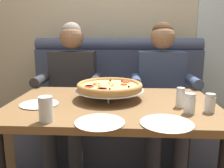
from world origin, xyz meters
TOP-DOWN VIEW (x-y plane):
  - back_wall_with_window at (0.00, 1.44)m, footprint 6.00×0.12m
  - booth_bench at (0.00, 0.87)m, footprint 1.76×0.78m
  - dining_table at (0.00, 0.00)m, footprint 1.26×0.81m
  - diner_left at (-0.40, 0.61)m, footprint 0.54×0.64m
  - diner_right at (0.40, 0.61)m, footprint 0.54×0.64m
  - pizza at (-0.02, 0.09)m, footprint 0.44×0.44m
  - shaker_oregano at (0.53, -0.15)m, footprint 0.06×0.06m
  - shaker_parmesan at (0.39, -0.07)m, footprint 0.05×0.05m
  - shaker_pepper_flakes at (0.42, -0.18)m, footprint 0.06×0.06m
  - plate_near_left at (-0.04, -0.34)m, footprint 0.24×0.24m
  - plate_near_right at (0.27, -0.34)m, footprint 0.25×0.25m
  - plate_far_side at (-0.43, -0.07)m, footprint 0.23×0.23m
  - drinking_glass at (-0.30, -0.34)m, footprint 0.07×0.07m

SIDE VIEW (x-z plane):
  - booth_bench at x=0.00m, z-range -0.17..0.96m
  - dining_table at x=0.00m, z-range 0.28..1.04m
  - diner_left at x=-0.40m, z-range 0.07..1.35m
  - diner_right at x=0.40m, z-range 0.07..1.35m
  - plate_near_right at x=0.27m, z-range 0.76..0.78m
  - plate_far_side at x=-0.43m, z-range 0.76..0.78m
  - plate_near_left at x=-0.04m, z-range 0.76..0.78m
  - shaker_oregano at x=0.53m, z-range 0.75..0.85m
  - shaker_pepper_flakes at x=0.42m, z-range 0.75..0.86m
  - shaker_parmesan at x=0.39m, z-range 0.75..0.86m
  - drinking_glass at x=-0.30m, z-range 0.75..0.87m
  - pizza at x=-0.02m, z-range 0.78..0.90m
  - back_wall_with_window at x=0.00m, z-range 0.00..2.80m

